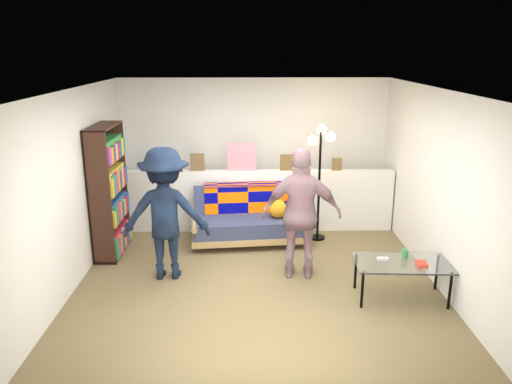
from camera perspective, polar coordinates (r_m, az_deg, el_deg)
The scene contains 10 objects.
ground at distance 6.55m, azimuth 0.06°, elevation -9.84°, with size 5.00×5.00×0.00m, color brown.
room_shell at distance 6.47m, azimuth -0.01°, elevation 5.47°, with size 4.60×5.05×2.45m.
half_wall_ledge at distance 8.04m, azimuth -0.16°, elevation -0.98°, with size 4.45×0.15×1.00m, color silver.
ledge_decor at distance 7.85m, azimuth -1.81°, elevation 3.69°, with size 2.97×0.02×0.45m.
futon_sofa at distance 7.62m, azimuth -0.64°, elevation -3.16°, with size 1.83×1.01×0.75m.
bookshelf at distance 7.36m, azimuth -16.49°, elevation -0.33°, with size 0.31×0.93×1.86m.
coffee_table at distance 6.14m, azimuth 16.43°, elevation -7.98°, with size 1.13×0.66×0.57m.
floor_lamp at distance 7.57m, azimuth 7.38°, elevation 3.67°, with size 0.39×0.32×1.77m.
person_left at distance 6.41m, azimuth -10.30°, elevation -2.46°, with size 1.10×0.63×1.71m, color black.
person_right at distance 6.34m, azimuth 5.23°, elevation -2.51°, with size 1.00×0.42×1.70m, color #C57F93.
Camera 1 is at (-0.10, -5.88, 2.88)m, focal length 35.00 mm.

